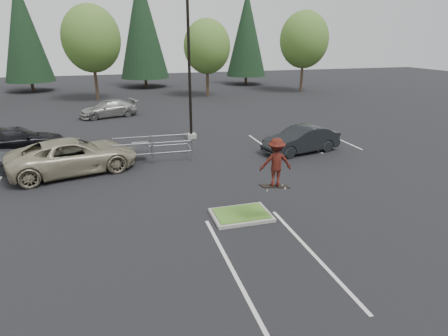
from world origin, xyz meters
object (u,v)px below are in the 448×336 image
object	(u,v)px
decid_c	(207,48)
conif_a	(23,31)
conif_b	(142,25)
car_l_black	(16,140)
decid_b	(91,41)
conif_c	(247,34)
car_far_silver	(109,109)
decid_d	(304,42)
light_pole	(189,68)
cart_corral	(143,147)
skateboarder	(276,162)
car_r_charc	(301,140)
car_l_tan	(73,156)

from	to	relation	value
decid_c	conif_a	xyz separation A→B (m)	(-19.99, 10.17, 1.84)
conif_b	car_l_black	bearing A→B (deg)	-109.03
decid_b	conif_a	xyz separation A→B (m)	(-7.99, 9.47, 1.05)
conif_c	car_far_silver	distance (m)	27.12
decid_d	car_far_silver	size ratio (longest dim) A/B	1.98
light_pole	cart_corral	bearing A→B (deg)	-131.14
car_l_black	conif_a	bearing A→B (deg)	-6.55
skateboarder	car_r_charc	xyz separation A→B (m)	(5.18, 8.00, -1.64)
decid_c	decid_d	bearing A→B (deg)	2.39
light_pole	decid_c	bearing A→B (deg)	72.89
conif_c	car_l_tan	world-z (taller)	conif_c
conif_c	car_r_charc	distance (m)	34.00
decid_b	car_r_charc	bearing A→B (deg)	-62.85
decid_b	conif_a	bearing A→B (deg)	130.17
car_l_tan	car_far_silver	distance (m)	14.02
conif_a	cart_corral	xyz separation A→B (m)	(11.02, -31.98, -6.34)
car_l_black	car_r_charc	distance (m)	16.68
cart_corral	car_far_silver	bearing A→B (deg)	99.92
decid_c	car_l_tan	bearing A→B (deg)	-118.68
conif_b	skateboarder	size ratio (longest dim) A/B	7.81
cart_corral	light_pole	bearing A→B (deg)	50.93
conif_c	cart_corral	distance (m)	36.28
decid_b	skateboarder	size ratio (longest dim) A/B	5.19
car_l_tan	car_l_black	bearing A→B (deg)	23.71
skateboarder	car_r_charc	world-z (taller)	skateboarder
decid_c	conif_a	world-z (taller)	conif_a
conif_a	car_l_black	bearing A→B (deg)	-82.01
light_pole	car_r_charc	distance (m)	8.38
conif_a	car_l_black	xyz separation A→B (m)	(4.00, -28.50, -6.34)
decid_d	light_pole	bearing A→B (deg)	-133.65
conif_b	car_far_silver	world-z (taller)	conif_b
conif_b	car_l_black	xyz separation A→B (m)	(-10.00, -29.00, -7.09)
light_pole	car_far_silver	xyz separation A→B (m)	(-5.26, 8.91, -3.87)
decid_d	car_l_tan	xyz separation A→B (m)	(-24.49, -23.33, -5.06)
conif_c	conif_b	bearing A→B (deg)	175.91
decid_d	cart_corral	bearing A→B (deg)	-133.22
skateboarder	car_far_silver	xyz separation A→B (m)	(-5.64, 21.91, -1.72)
car_r_charc	decid_c	bearing A→B (deg)	168.32
car_r_charc	car_far_silver	distance (m)	17.62
conif_b	car_far_silver	size ratio (longest dim) A/B	3.04
conif_b	cart_corral	bearing A→B (deg)	-95.24
car_l_black	car_far_silver	xyz separation A→B (m)	(5.24, 9.41, -0.06)
decid_c	conif_c	world-z (taller)	conif_c
decid_d	car_l_black	bearing A→B (deg)	-146.07
conif_b	car_far_silver	distance (m)	21.39
decid_d	conif_a	distance (m)	33.44
light_pole	car_r_charc	world-z (taller)	light_pole
light_pole	conif_a	bearing A→B (deg)	117.38
light_pole	skateboarder	distance (m)	13.18
car_far_silver	decid_c	bearing A→B (deg)	113.29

